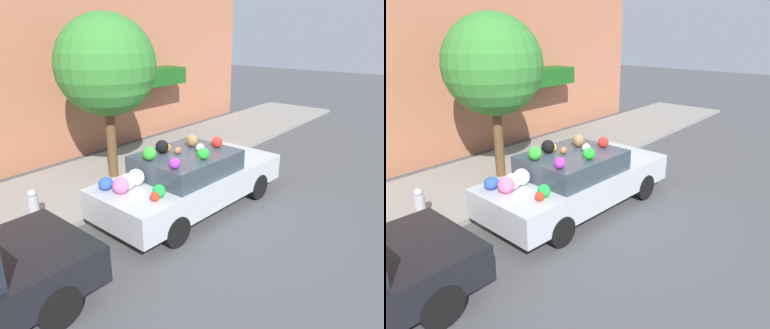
# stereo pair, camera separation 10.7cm
# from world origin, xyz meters

# --- Properties ---
(ground_plane) EXTENTS (60.00, 60.00, 0.00)m
(ground_plane) POSITION_xyz_m (0.00, 0.00, 0.00)
(ground_plane) COLOR #4C4C4F
(sidewalk_curb) EXTENTS (24.00, 3.20, 0.11)m
(sidewalk_curb) POSITION_xyz_m (0.00, 2.70, 0.05)
(sidewalk_curb) COLOR gray
(sidewalk_curb) RESTS_ON ground
(building_facade) EXTENTS (18.00, 1.20, 5.82)m
(building_facade) POSITION_xyz_m (0.16, 4.91, 2.86)
(building_facade) COLOR #B26B4C
(building_facade) RESTS_ON ground
(street_tree) EXTENTS (2.40, 2.40, 4.00)m
(street_tree) POSITION_xyz_m (-0.01, 2.48, 2.89)
(street_tree) COLOR brown
(street_tree) RESTS_ON sidewalk_curb
(fire_hydrant) EXTENTS (0.20, 0.20, 0.70)m
(fire_hydrant) POSITION_xyz_m (-2.61, 1.75, 0.45)
(fire_hydrant) COLOR #B2B2B7
(fire_hydrant) RESTS_ON sidewalk_curb
(art_car) EXTENTS (4.45, 1.98, 1.58)m
(art_car) POSITION_xyz_m (-0.07, -0.11, 0.70)
(art_car) COLOR #B7BABF
(art_car) RESTS_ON ground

